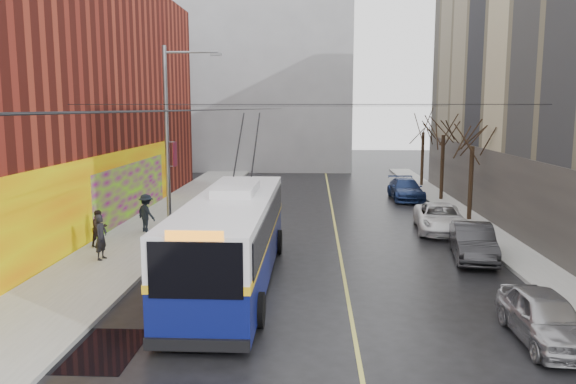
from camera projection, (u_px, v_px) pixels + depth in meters
name	position (u px, v px, depth m)	size (l,w,h in m)	color
ground	(301.00, 332.00, 15.86)	(140.00, 140.00, 0.00)	black
sidewalk_left	(147.00, 233.00, 28.07)	(4.00, 60.00, 0.15)	gray
sidewalk_right	(491.00, 236.00, 27.29)	(2.00, 60.00, 0.15)	gray
lane_line	(335.00, 228.00, 29.62)	(0.12, 50.00, 0.01)	#BFB74C
building_left	(3.00, 94.00, 29.38)	(12.11, 36.00, 14.00)	#601A13
building_far	(254.00, 82.00, 59.24)	(20.50, 12.10, 18.00)	gray
streetlight_pole	(170.00, 140.00, 25.30)	(2.65, 0.60, 9.00)	slate
catenary_wires	(260.00, 108.00, 29.64)	(18.00, 60.00, 0.22)	black
tree_near	(473.00, 132.00, 30.52)	(3.20, 3.20, 6.40)	black
tree_mid	(444.00, 123.00, 37.39)	(3.20, 3.20, 6.68)	black
tree_far	(424.00, 122.00, 44.32)	(3.20, 3.20, 6.57)	black
puddle	(92.00, 350.00, 14.66)	(2.44, 2.85, 0.01)	black
pigeons_flying	(245.00, 73.00, 25.28)	(4.92, 3.35, 1.66)	slate
trolleybus	(233.00, 237.00, 20.13)	(3.04, 12.84, 6.06)	#0A104E
parked_car_a	(545.00, 317.00, 15.10)	(1.63, 4.06, 1.38)	#9A999D
parked_car_b	(473.00, 242.00, 23.38)	(1.56, 4.47, 1.47)	#27272A
parked_car_c	(440.00, 218.00, 28.61)	(2.35, 5.09, 1.41)	silver
parked_car_d	(406.00, 189.00, 38.62)	(2.03, 4.99, 1.45)	navy
following_car	(244.00, 198.00, 34.24)	(1.93, 4.80, 1.63)	silver
pedestrian_a	(101.00, 237.00, 22.76)	(0.68, 0.45, 1.86)	black
pedestrian_b	(99.00, 228.00, 24.99)	(0.79, 0.62, 1.63)	black
pedestrian_c	(146.00, 213.00, 27.86)	(1.23, 0.70, 1.90)	black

